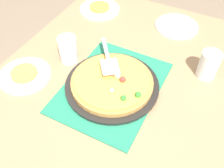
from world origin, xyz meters
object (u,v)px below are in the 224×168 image
Objects in this scene: pizza_server at (108,59)px; cup_near at (68,49)px; served_slice_right at (100,7)px; pizza at (112,82)px; served_slice_left at (24,73)px; plate_far_right at (100,9)px; plate_side at (177,26)px; plate_near_left at (25,75)px; cup_far at (209,65)px; pizza_pan at (112,85)px.

cup_near is at bearing 95.40° from pizza_server.
served_slice_right is 0.49m from pizza_server.
served_slice_left is at bearing 107.47° from pizza.
served_slice_right reaches higher than plate_far_right.
pizza reaches higher than served_slice_left.
cup_near is (-0.46, 0.35, 0.06)m from plate_side.
cup_near is at bearing -169.23° from plate_far_right.
plate_near_left is 1.00× the size of plate_far_right.
plate_near_left is 2.00× the size of served_slice_left.
served_slice_left is at bearing 0.00° from plate_near_left.
plate_side is 0.36m from cup_far.
served_slice_right is 0.69m from cup_far.
pizza_server is (0.19, -0.30, 0.06)m from plate_near_left.
cup_far is 0.57× the size of pizza_server.
plate_near_left is 1.00× the size of plate_side.
served_slice_right is at bearing -3.02° from plate_near_left.
pizza is 0.26m from cup_near.
pizza_server is (0.19, -0.30, 0.05)m from served_slice_left.
pizza is at bearing -145.78° from served_slice_right.
pizza is 3.00× the size of served_slice_right.
cup_far is at bearing -66.41° from pizza_server.
pizza_server reaches higher than plate_near_left.
pizza_server reaches higher than pizza.
plate_near_left is (-0.11, 0.36, -0.03)m from pizza.
plate_side is 0.43m from served_slice_right.
cup_far is at bearing -72.07° from cup_near.
plate_near_left is at bearing 117.74° from cup_far.
pizza_pan reaches higher than plate_far_right.
plate_near_left is (-0.11, 0.36, -0.01)m from pizza_pan.
served_slice_right is at bearing 34.11° from pizza_pan.
plate_near_left is 0.60m from plate_far_right.
pizza_server reaches higher than plate_far_right.
cup_near is at bearing 142.78° from plate_side.
cup_near reaches higher than pizza_server.
plate_side is at bearing -11.41° from pizza_pan.
served_slice_left is at bearing 143.94° from plate_side.
pizza is 0.53m from plate_side.
pizza_server is (0.02, -0.19, 0.01)m from cup_near.
served_slice_left is 0.92× the size of cup_far.
plate_far_right is at bearing 0.00° from served_slice_right.
served_slice_left reaches higher than pizza_pan.
served_slice_right is (0.59, -0.03, 0.01)m from plate_near_left.
plate_far_right is 0.43m from cup_near.
cup_near reaches higher than plate_side.
pizza is at bearing -103.70° from cup_near.
served_slice_left is (-0.59, 0.03, 0.01)m from plate_far_right.
cup_far is at bearing -62.26° from plate_near_left.
plate_far_right is 0.43m from plate_side.
cup_far reaches higher than served_slice_right.
plate_side is 2.00× the size of served_slice_right.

